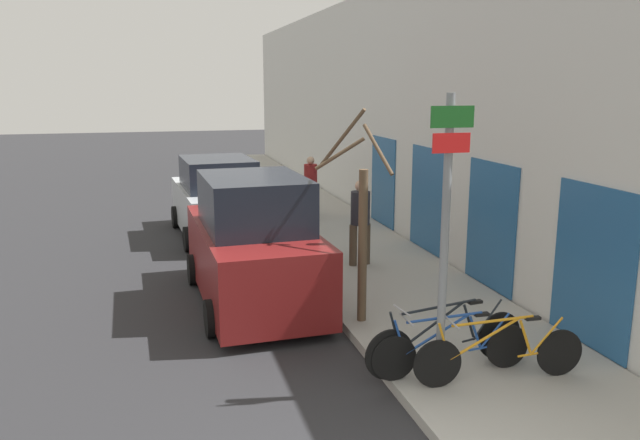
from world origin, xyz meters
name	(u,v)px	position (x,y,z in m)	size (l,w,h in m)	color
ground_plane	(232,243)	(0.00, 11.20, 0.00)	(80.00, 80.00, 0.00)	#28282B
sidewalk_curb	(305,213)	(2.60, 14.00, 0.07)	(3.20, 32.00, 0.15)	#9E9B93
building_facade	(361,108)	(4.35, 13.92, 3.23)	(0.23, 32.00, 6.50)	silver
signpost	(445,232)	(1.59, 2.66, 2.15)	(0.56, 0.13, 3.69)	gray
bicycle_0	(500,354)	(2.35, 2.47, 0.53)	(2.34, 0.44, 0.88)	black
bicycle_1	(452,348)	(1.84, 2.82, 0.52)	(2.24, 0.44, 0.85)	black
bicycle_2	(446,341)	(1.85, 2.99, 0.55)	(2.40, 0.44, 0.94)	black
parked_car_0	(253,246)	(-0.17, 6.68, 1.07)	(2.22, 4.56, 2.37)	maroon
parked_car_1	(218,201)	(-0.24, 12.05, 0.95)	(2.32, 4.48, 2.09)	#B2B7BC
pedestrian_near	(360,216)	(2.34, 8.05, 1.21)	(0.48, 0.41, 1.83)	#4C3D2D
pedestrian_far	(311,182)	(2.61, 13.35, 1.15)	(0.46, 0.39, 1.74)	#1E2338
street_tree	(361,230)	(1.30, 5.00, 1.67)	(0.98, 1.49, 3.43)	brown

